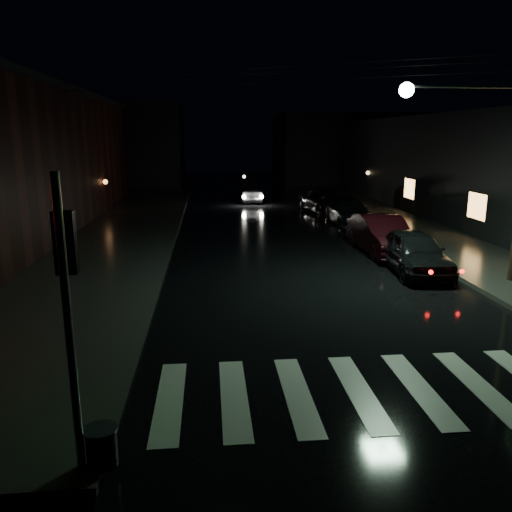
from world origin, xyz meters
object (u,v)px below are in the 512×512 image
object	(u,v)px
parked_car_b	(382,235)
parked_car_d	(328,202)
parked_car_a	(414,252)
oncoming_car	(252,193)
parked_car_c	(348,212)

from	to	relation	value
parked_car_b	parked_car_d	distance (m)	11.04
parked_car_a	oncoming_car	bearing A→B (deg)	104.82
parked_car_a	parked_car_c	distance (m)	10.11
parked_car_a	parked_car_c	size ratio (longest dim) A/B	0.92
parked_car_b	oncoming_car	world-z (taller)	parked_car_b
parked_car_b	parked_car_d	world-z (taller)	parked_car_b
parked_car_a	oncoming_car	world-z (taller)	parked_car_a
parked_car_d	oncoming_car	world-z (taller)	parked_car_d
parked_car_a	parked_car_d	world-z (taller)	parked_car_a
parked_car_a	parked_car_c	world-z (taller)	parked_car_a
parked_car_a	parked_car_b	bearing A→B (deg)	95.90
parked_car_a	oncoming_car	xyz separation A→B (m)	(-4.06, 20.21, -0.09)
parked_car_d	parked_car_b	bearing A→B (deg)	-99.56
parked_car_a	parked_car_d	distance (m)	14.07
parked_car_c	parked_car_d	world-z (taller)	parked_car_d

